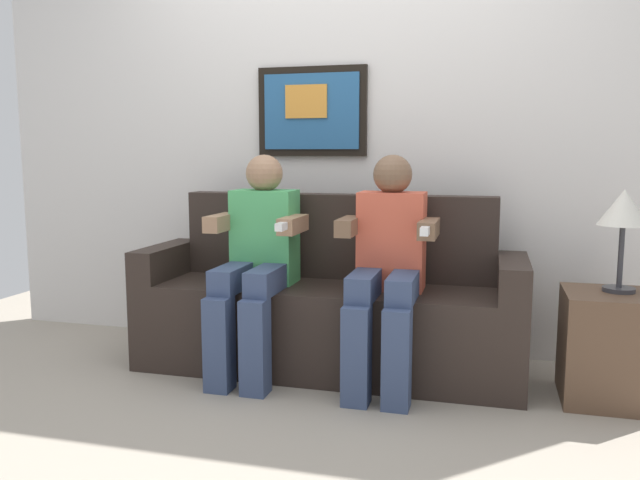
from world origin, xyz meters
TOP-DOWN VIEW (x-y plane):
  - ground_plane at (0.00, 0.00)m, footprint 5.67×5.67m
  - back_wall_assembly at (-0.01, 0.76)m, footprint 4.36×0.10m
  - couch at (0.00, 0.33)m, footprint 1.96×0.58m
  - person_on_left at (-0.33, 0.16)m, footprint 0.46×0.56m
  - person_on_right at (0.33, 0.16)m, footprint 0.46×0.56m
  - side_table_right at (1.33, 0.22)m, footprint 0.40×0.40m
  - table_lamp at (1.36, 0.25)m, footprint 0.22×0.22m

SIDE VIEW (x-z plane):
  - ground_plane at x=0.00m, z-range 0.00..0.00m
  - side_table_right at x=1.33m, z-range 0.00..0.50m
  - couch at x=0.00m, z-range -0.14..0.76m
  - person_on_left at x=-0.33m, z-range 0.05..1.16m
  - person_on_right at x=0.33m, z-range 0.05..1.16m
  - table_lamp at x=1.36m, z-range 0.63..1.09m
  - back_wall_assembly at x=-0.01m, z-range 0.00..2.60m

